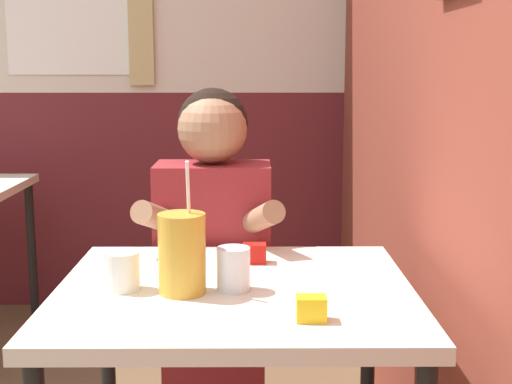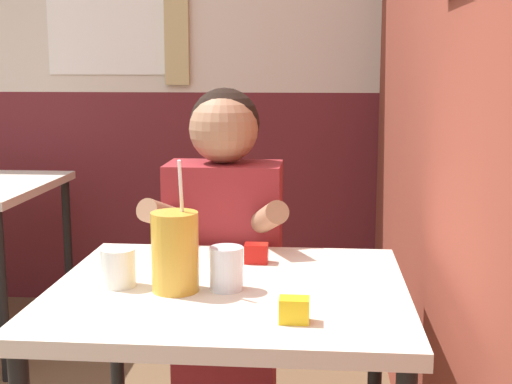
{
  "view_description": "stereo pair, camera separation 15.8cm",
  "coord_description": "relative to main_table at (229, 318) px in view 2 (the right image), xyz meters",
  "views": [
    {
      "loc": [
        0.76,
        -1.18,
        1.23
      ],
      "look_at": [
        0.77,
        0.54,
        0.92
      ],
      "focal_mm": 50.0,
      "sensor_mm": 36.0,
      "label": 1
    },
    {
      "loc": [
        0.92,
        -1.18,
        1.23
      ],
      "look_at": [
        0.77,
        0.54,
        0.92
      ],
      "focal_mm": 50.0,
      "sensor_mm": 36.0,
      "label": 2
    }
  ],
  "objects": [
    {
      "name": "brick_wall_right",
      "position": [
        0.53,
        0.79,
        0.7
      ],
      "size": [
        0.08,
        4.39,
        2.7
      ],
      "color": "brown",
      "rests_on": "ground_plane"
    },
    {
      "name": "back_wall",
      "position": [
        -0.73,
        2.02,
        0.71
      ],
      "size": [
        5.44,
        0.09,
        2.7
      ],
      "color": "beige",
      "rests_on": "ground_plane"
    },
    {
      "name": "main_table",
      "position": [
        0.0,
        0.0,
        0.0
      ],
      "size": [
        0.82,
        0.73,
        0.73
      ],
      "color": "beige",
      "rests_on": "ground_plane"
    },
    {
      "name": "person_seated",
      "position": [
        -0.08,
        0.5,
        -0.03
      ],
      "size": [
        0.42,
        0.41,
        1.17
      ],
      "color": "maroon",
      "rests_on": "ground_plane"
    },
    {
      "name": "cocktail_pitcher",
      "position": [
        -0.12,
        -0.05,
        0.17
      ],
      "size": [
        0.11,
        0.11,
        0.3
      ],
      "color": "gold",
      "rests_on": "main_table"
    },
    {
      "name": "glass_near_pitcher",
      "position": [
        -0.0,
        -0.03,
        0.13
      ],
      "size": [
        0.08,
        0.08,
        0.1
      ],
      "color": "silver",
      "rests_on": "main_table"
    },
    {
      "name": "glass_center",
      "position": [
        -0.25,
        -0.03,
        0.12
      ],
      "size": [
        0.08,
        0.08,
        0.09
      ],
      "color": "silver",
      "rests_on": "main_table"
    },
    {
      "name": "condiment_ketchup",
      "position": [
        0.05,
        0.2,
        0.1
      ],
      "size": [
        0.06,
        0.04,
        0.05
      ],
      "color": "#B7140F",
      "rests_on": "main_table"
    },
    {
      "name": "condiment_mustard",
      "position": [
        0.16,
        -0.23,
        0.1
      ],
      "size": [
        0.06,
        0.04,
        0.05
      ],
      "color": "yellow",
      "rests_on": "main_table"
    }
  ]
}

